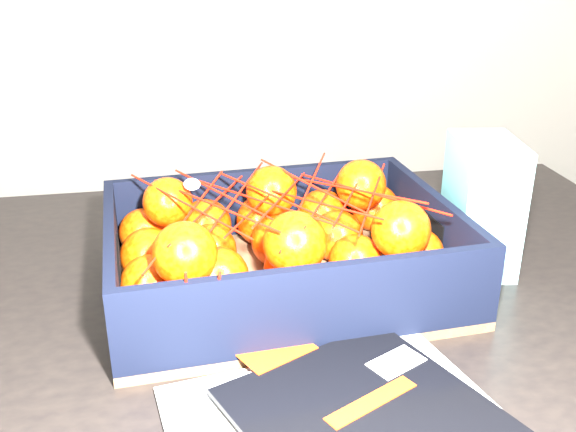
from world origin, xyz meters
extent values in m
cube|color=black|center=(-0.28, 0.04, 0.73)|extent=(1.25, 0.88, 0.04)
cylinder|color=black|center=(0.27, 0.39, 0.35)|extent=(0.06, 0.06, 0.71)
cube|color=#FF410D|center=(-0.30, -0.09, 0.77)|extent=(0.09, 0.08, 0.00)
cube|color=white|center=(-0.19, -0.15, 0.77)|extent=(0.06, 0.05, 0.00)
cube|color=#FF410D|center=(-0.23, -0.20, 0.77)|extent=(0.10, 0.06, 0.00)
cube|color=brown|center=(-0.26, 0.06, 0.76)|extent=(0.41, 0.31, 0.01)
cube|color=black|center=(-0.26, 0.21, 0.80)|extent=(0.41, 0.01, 0.11)
cube|color=black|center=(-0.26, -0.09, 0.80)|extent=(0.41, 0.01, 0.11)
cube|color=black|center=(-0.46, 0.06, 0.80)|extent=(0.01, 0.29, 0.11)
cube|color=black|center=(-0.05, 0.06, 0.80)|extent=(0.01, 0.29, 0.11)
sphere|color=#D93A04|center=(-0.42, -0.05, 0.80)|extent=(0.07, 0.07, 0.07)
sphere|color=#D93A04|center=(-0.42, 0.02, 0.80)|extent=(0.07, 0.07, 0.07)
sphere|color=#D93A04|center=(-0.41, 0.09, 0.80)|extent=(0.07, 0.07, 0.07)
sphere|color=#D93A04|center=(-0.42, 0.17, 0.80)|extent=(0.06, 0.06, 0.06)
sphere|color=#D93A04|center=(-0.33, -0.05, 0.80)|extent=(0.07, 0.07, 0.07)
sphere|color=#D93A04|center=(-0.34, 0.02, 0.80)|extent=(0.07, 0.07, 0.07)
sphere|color=#D93A04|center=(-0.34, 0.09, 0.80)|extent=(0.07, 0.07, 0.07)
sphere|color=#D93A04|center=(-0.33, 0.17, 0.80)|extent=(0.07, 0.07, 0.07)
sphere|color=#D93A04|center=(-0.26, -0.05, 0.80)|extent=(0.07, 0.07, 0.07)
sphere|color=#D93A04|center=(-0.25, 0.02, 0.80)|extent=(0.07, 0.07, 0.07)
sphere|color=#D93A04|center=(-0.25, 0.10, 0.80)|extent=(0.07, 0.07, 0.07)
sphere|color=#D93A04|center=(-0.26, 0.17, 0.80)|extent=(0.07, 0.07, 0.07)
sphere|color=#D93A04|center=(-0.17, -0.05, 0.80)|extent=(0.07, 0.07, 0.07)
sphere|color=#D93A04|center=(-0.17, 0.02, 0.80)|extent=(0.07, 0.07, 0.07)
sphere|color=#D93A04|center=(-0.17, 0.09, 0.80)|extent=(0.07, 0.07, 0.07)
sphere|color=#D93A04|center=(-0.17, 0.17, 0.80)|extent=(0.07, 0.07, 0.07)
sphere|color=#D93A04|center=(-0.09, -0.05, 0.80)|extent=(0.07, 0.07, 0.07)
sphere|color=#D93A04|center=(-0.09, 0.02, 0.80)|extent=(0.06, 0.06, 0.06)
sphere|color=#D93A04|center=(-0.09, 0.09, 0.80)|extent=(0.06, 0.06, 0.06)
sphere|color=#D93A04|center=(-0.09, 0.17, 0.80)|extent=(0.07, 0.07, 0.07)
sphere|color=#D93A04|center=(-0.38, -0.02, 0.85)|extent=(0.07, 0.07, 0.07)
sphere|color=#D93A04|center=(-0.38, 0.13, 0.85)|extent=(0.06, 0.06, 0.06)
sphere|color=#D93A04|center=(-0.26, -0.02, 0.85)|extent=(0.07, 0.07, 0.07)
sphere|color=#D93A04|center=(-0.25, 0.14, 0.85)|extent=(0.07, 0.07, 0.07)
sphere|color=#D93A04|center=(-0.13, -0.02, 0.85)|extent=(0.07, 0.07, 0.07)
sphere|color=#D93A04|center=(-0.13, 0.13, 0.85)|extent=(0.07, 0.07, 0.07)
cylinder|color=red|center=(-0.37, 0.07, 0.87)|extent=(0.12, 0.22, 0.01)
cylinder|color=red|center=(-0.34, 0.06, 0.87)|extent=(0.12, 0.22, 0.01)
cylinder|color=red|center=(-0.31, 0.07, 0.87)|extent=(0.12, 0.22, 0.01)
cylinder|color=red|center=(-0.28, 0.06, 0.87)|extent=(0.12, 0.22, 0.02)
cylinder|color=red|center=(-0.26, 0.05, 0.87)|extent=(0.12, 0.22, 0.00)
cylinder|color=red|center=(-0.23, 0.06, 0.87)|extent=(0.12, 0.22, 0.03)
cylinder|color=red|center=(-0.20, 0.06, 0.87)|extent=(0.12, 0.22, 0.03)
cylinder|color=red|center=(-0.17, 0.07, 0.87)|extent=(0.12, 0.21, 0.03)
cylinder|color=red|center=(-0.14, 0.07, 0.86)|extent=(0.12, 0.22, 0.02)
cylinder|color=red|center=(-0.37, 0.05, 0.86)|extent=(0.12, 0.22, 0.03)
cylinder|color=red|center=(-0.34, 0.07, 0.87)|extent=(0.12, 0.22, 0.01)
cylinder|color=red|center=(-0.31, 0.07, 0.87)|extent=(0.12, 0.22, 0.01)
cylinder|color=red|center=(-0.28, 0.06, 0.86)|extent=(0.12, 0.22, 0.03)
cylinder|color=red|center=(-0.26, 0.06, 0.87)|extent=(0.12, 0.22, 0.03)
cylinder|color=red|center=(-0.23, 0.06, 0.87)|extent=(0.12, 0.21, 0.03)
cylinder|color=red|center=(-0.20, 0.06, 0.87)|extent=(0.12, 0.22, 0.02)
cylinder|color=red|center=(-0.17, 0.05, 0.87)|extent=(0.12, 0.22, 0.03)
cylinder|color=red|center=(-0.14, 0.05, 0.87)|extent=(0.12, 0.22, 0.00)
cylinder|color=red|center=(-0.39, -0.08, 0.83)|extent=(0.00, 0.03, 0.09)
cylinder|color=red|center=(-0.36, -0.08, 0.83)|extent=(0.01, 0.04, 0.08)
cube|color=silver|center=(0.01, 0.06, 0.84)|extent=(0.10, 0.13, 0.17)
camera|label=1|loc=(-0.43, -0.65, 1.16)|focal=41.16mm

